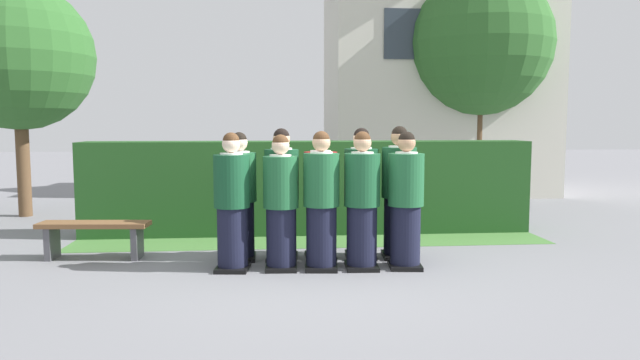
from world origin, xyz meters
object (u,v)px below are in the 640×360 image
object	(u,v)px
student_front_row_0	(232,205)
student_front_row_4	(406,203)
student_rear_row_1	(282,197)
student_front_row_1	(281,206)
student_front_row_2	(321,204)
student_rear_row_3	(361,196)
student_rear_row_4	(399,195)
student_in_red_blazer	(321,198)
student_front_row_3	(362,204)
student_rear_row_0	(240,199)
wooden_bench	(94,232)

from	to	relation	value
student_front_row_0	student_front_row_4	distance (m)	2.09
student_rear_row_1	student_front_row_1	bearing A→B (deg)	-92.41
student_front_row_2	student_rear_row_3	world-z (taller)	student_rear_row_3
student_rear_row_3	student_rear_row_4	bearing A→B (deg)	-5.09
student_front_row_0	student_rear_row_4	bearing A→B (deg)	12.62
student_rear_row_1	student_in_red_blazer	world-z (taller)	student_rear_row_1
student_front_row_4	student_rear_row_1	world-z (taller)	student_rear_row_1
student_rear_row_4	student_front_row_3	bearing A→B (deg)	-136.73
student_rear_row_0	student_front_row_0	bearing A→B (deg)	-97.07
student_front_row_4	student_rear_row_0	xyz separation A→B (m)	(-2.02, 0.61, -0.01)
student_front_row_4	student_rear_row_1	distance (m)	1.59
student_front_row_3	student_rear_row_1	size ratio (longest dim) A/B	0.98
student_front_row_0	student_front_row_1	bearing A→B (deg)	-0.97
wooden_bench	student_front_row_3	bearing A→B (deg)	-13.26
student_rear_row_4	student_front_row_1	bearing A→B (deg)	-162.53
student_front_row_0	student_rear_row_3	bearing A→B (deg)	17.61
student_front_row_1	student_rear_row_4	size ratio (longest dim) A/B	0.94
student_rear_row_1	student_rear_row_3	bearing A→B (deg)	0.27
student_rear_row_3	student_front_row_1	bearing A→B (deg)	-153.35
student_rear_row_4	student_in_red_blazer	bearing A→B (deg)	177.17
student_front_row_1	student_front_row_3	world-z (taller)	student_front_row_3
student_front_row_2	wooden_bench	world-z (taller)	student_front_row_2
student_front_row_1	student_in_red_blazer	distance (m)	0.75
student_front_row_0	student_front_row_4	bearing A→B (deg)	-1.86
student_front_row_0	student_rear_row_4	xyz separation A→B (m)	(2.12, 0.47, 0.03)
student_front_row_0	wooden_bench	xyz separation A→B (m)	(-1.82, 0.73, -0.43)
student_rear_row_3	student_rear_row_4	xyz separation A→B (m)	(0.49, -0.04, 0.01)
student_front_row_3	student_in_red_blazer	size ratio (longest dim) A/B	1.01
student_in_red_blazer	student_rear_row_4	world-z (taller)	student_rear_row_4
student_front_row_4	student_rear_row_4	bearing A→B (deg)	86.28
student_front_row_0	student_front_row_3	distance (m)	1.55
student_in_red_blazer	wooden_bench	xyz separation A→B (m)	(-2.92, 0.21, -0.44)
student_front_row_2	student_rear_row_1	bearing A→B (deg)	129.57
student_front_row_1	student_rear_row_1	world-z (taller)	student_rear_row_1
student_rear_row_0	student_rear_row_3	bearing A→B (deg)	-0.79
student_rear_row_4	wooden_bench	size ratio (longest dim) A/B	1.20
student_front_row_3	student_rear_row_3	world-z (taller)	student_rear_row_3
student_front_row_3	student_rear_row_0	world-z (taller)	student_front_row_3
student_front_row_1	wooden_bench	size ratio (longest dim) A/B	1.14
student_front_row_0	student_rear_row_4	world-z (taller)	student_rear_row_4
student_front_row_3	student_in_red_blazer	world-z (taller)	student_front_row_3
student_rear_row_3	student_rear_row_1	bearing A→B (deg)	-179.73
student_rear_row_0	wooden_bench	bearing A→B (deg)	174.13
student_front_row_4	student_front_row_0	bearing A→B (deg)	178.14
student_front_row_0	student_front_row_3	bearing A→B (deg)	-2.23
student_front_row_3	student_rear_row_0	bearing A→B (deg)	157.99
student_front_row_1	student_in_red_blazer	xyz separation A→B (m)	(0.52, 0.53, 0.01)
student_front_row_0	student_rear_row_4	distance (m)	2.17
student_front_row_1	student_rear_row_4	world-z (taller)	student_rear_row_4
student_front_row_3	student_rear_row_4	distance (m)	0.78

